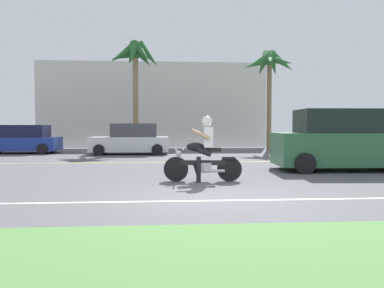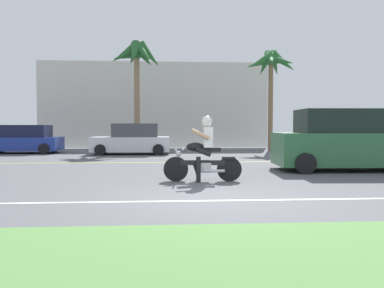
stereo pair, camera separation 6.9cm
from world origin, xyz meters
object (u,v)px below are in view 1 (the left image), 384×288
motorcyclist (203,154)px  parked_car_1 (131,140)px  suv_nearby (348,141)px  palm_tree_0 (269,66)px  palm_tree_1 (135,60)px  parked_car_0 (22,140)px

motorcyclist → parked_car_1: size_ratio=0.51×
suv_nearby → parked_car_1: (-7.73, 8.01, -0.23)m
palm_tree_0 → palm_tree_1: (-7.91, -0.10, 0.26)m
motorcyclist → parked_car_0: size_ratio=0.50×
motorcyclist → palm_tree_0: bearing=67.7°
suv_nearby → motorcyclist: bearing=-155.9°
palm_tree_0 → palm_tree_1: bearing=-179.3°
suv_nearby → parked_car_0: bearing=146.1°
parked_car_1 → parked_car_0: bearing=168.7°
motorcyclist → palm_tree_0: palm_tree_0 is taller
motorcyclist → suv_nearby: (5.02, 2.25, 0.24)m
parked_car_0 → suv_nearby: bearing=-33.9°
parked_car_0 → palm_tree_1: size_ratio=0.64×
parked_car_1 → motorcyclist: bearing=-75.2°
parked_car_1 → palm_tree_1: bearing=88.6°
motorcyclist → parked_car_0: bearing=127.0°
suv_nearby → palm_tree_1: 13.70m
parked_car_1 → palm_tree_0: palm_tree_0 is taller
palm_tree_0 → suv_nearby: bearing=-91.3°
motorcyclist → parked_car_0: (-8.64, 11.44, -0.01)m
parked_car_0 → parked_car_1: (5.93, -1.18, 0.03)m
suv_nearby → parked_car_0: size_ratio=1.20×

